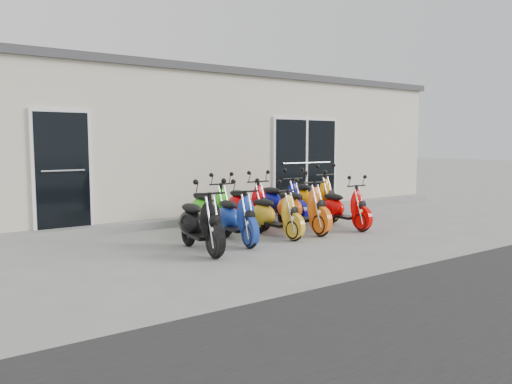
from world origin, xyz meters
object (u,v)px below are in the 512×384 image
(scooter_front_black, at_px, (200,215))
(scooter_front_orange_a, at_px, (275,207))
(scooter_back_blue, at_px, (281,195))
(scooter_front_blue, at_px, (236,210))
(scooter_back_green, at_px, (211,201))
(scooter_back_red, at_px, (248,198))
(scooter_front_orange_b, at_px, (302,201))
(scooter_back_yellow, at_px, (312,192))
(scooter_front_red, at_px, (344,201))

(scooter_front_black, height_order, scooter_front_orange_a, scooter_front_black)
(scooter_front_black, distance_m, scooter_back_blue, 3.11)
(scooter_front_blue, relative_size, scooter_back_green, 0.97)
(scooter_back_red, bearing_deg, scooter_back_green, 179.78)
(scooter_front_orange_b, distance_m, scooter_back_yellow, 1.53)
(scooter_front_black, bearing_deg, scooter_front_orange_a, 15.98)
(scooter_back_green, distance_m, scooter_back_yellow, 2.51)
(scooter_front_black, xyz_separation_m, scooter_back_red, (1.90, 1.49, -0.01))
(scooter_front_orange_a, bearing_deg, scooter_back_blue, 43.47)
(scooter_front_orange_a, distance_m, scooter_back_yellow, 2.16)
(scooter_front_black, relative_size, scooter_back_green, 1.02)
(scooter_front_red, bearing_deg, scooter_front_orange_a, 179.80)
(scooter_front_orange_b, xyz_separation_m, scooter_front_red, (0.97, -0.16, -0.06))
(scooter_front_orange_a, relative_size, scooter_back_red, 0.92)
(scooter_back_green, bearing_deg, scooter_front_orange_a, -62.88)
(scooter_front_blue, relative_size, scooter_back_yellow, 0.90)
(scooter_front_orange_a, height_order, scooter_back_blue, scooter_back_blue)
(scooter_front_orange_a, distance_m, scooter_back_green, 1.34)
(scooter_front_orange_a, bearing_deg, scooter_front_red, -6.43)
(scooter_back_green, xyz_separation_m, scooter_back_blue, (1.69, -0.03, 0.02))
(scooter_back_green, bearing_deg, scooter_back_blue, -2.68)
(scooter_front_black, height_order, scooter_back_red, scooter_front_black)
(scooter_front_blue, bearing_deg, scooter_front_orange_a, 11.40)
(scooter_front_red, bearing_deg, scooter_back_blue, 119.70)
(scooter_front_black, height_order, scooter_front_red, scooter_front_black)
(scooter_front_black, xyz_separation_m, scooter_front_orange_a, (1.70, 0.32, -0.05))
(scooter_front_blue, height_order, scooter_back_green, scooter_back_green)
(scooter_front_orange_b, xyz_separation_m, scooter_back_yellow, (1.15, 1.01, 0.03))
(scooter_front_black, xyz_separation_m, scooter_back_green, (1.05, 1.49, -0.01))
(scooter_back_blue, relative_size, scooter_back_yellow, 0.95)
(scooter_front_orange_b, bearing_deg, scooter_front_red, -7.47)
(scooter_front_orange_b, relative_size, scooter_front_red, 1.12)
(scooter_front_orange_a, height_order, scooter_back_yellow, scooter_back_yellow)
(scooter_front_orange_a, relative_size, scooter_back_yellow, 0.86)
(scooter_front_red, height_order, scooter_back_green, scooter_back_green)
(scooter_front_orange_a, xyz_separation_m, scooter_front_orange_b, (0.71, 0.10, 0.07))
(scooter_front_orange_b, height_order, scooter_back_red, scooter_front_orange_b)
(scooter_back_red, bearing_deg, scooter_back_yellow, -1.95)
(scooter_back_blue, height_order, scooter_back_yellow, scooter_back_yellow)
(scooter_front_black, distance_m, scooter_front_blue, 0.88)
(scooter_front_orange_b, relative_size, scooter_back_blue, 1.01)
(scooter_back_yellow, bearing_deg, scooter_back_blue, 174.56)
(scooter_front_red, relative_size, scooter_back_red, 0.93)
(scooter_front_black, relative_size, scooter_back_red, 1.01)
(scooter_front_blue, xyz_separation_m, scooter_front_red, (2.54, -0.01, -0.02))
(scooter_front_orange_b, xyz_separation_m, scooter_back_red, (-0.51, 1.07, -0.02))
(scooter_back_blue, bearing_deg, scooter_front_black, -152.52)
(scooter_front_black, xyz_separation_m, scooter_front_blue, (0.84, 0.27, -0.03))
(scooter_front_orange_b, distance_m, scooter_back_red, 1.19)
(scooter_front_orange_b, bearing_deg, scooter_back_red, 117.35)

